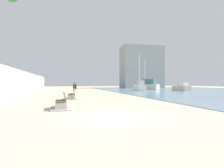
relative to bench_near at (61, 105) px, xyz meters
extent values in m
plane|color=#C6B793|center=(2.13, 14.67, -0.23)|extent=(120.00, 120.00, 0.00)
cube|color=#9E9E99|center=(-5.37, 14.67, 1.32)|extent=(0.80, 64.00, 3.11)
cube|color=#9E9E99|center=(-0.01, -0.70, 0.01)|extent=(0.60, 0.21, 0.50)
cube|color=#9E9E99|center=(-0.04, 0.70, 0.01)|extent=(0.60, 0.21, 0.50)
cube|color=olive|center=(-0.03, 0.00, 0.22)|extent=(0.53, 1.61, 0.06)
cube|color=olive|center=(0.20, 0.00, 0.50)|extent=(0.19, 1.60, 0.50)
cube|color=#9E9E99|center=(-0.03, 0.00, -0.19)|extent=(1.14, 2.12, 0.08)
cube|color=#9E9E99|center=(0.82, 6.27, 0.01)|extent=(0.62, 0.26, 0.50)
cube|color=#9E9E99|center=(0.98, 7.67, 0.01)|extent=(0.62, 0.26, 0.50)
cube|color=olive|center=(0.90, 6.97, 0.22)|extent=(0.67, 1.64, 0.06)
cube|color=olive|center=(1.13, 6.94, 0.50)|extent=(0.34, 1.61, 0.50)
cube|color=#9E9E99|center=(0.90, 6.97, -0.19)|extent=(1.32, 2.21, 0.08)
cylinder|color=gold|center=(1.36, 10.89, 0.17)|extent=(0.12, 0.12, 0.80)
cylinder|color=gold|center=(1.45, 10.80, 0.17)|extent=(0.12, 0.12, 0.80)
cube|color=#333338|center=(1.41, 10.84, 0.85)|extent=(0.35, 0.35, 0.57)
sphere|color=brown|center=(1.41, 10.84, 1.28)|extent=(0.22, 0.22, 0.22)
cylinder|color=#333338|center=(1.25, 11.00, 0.88)|extent=(0.09, 0.09, 0.51)
cylinder|color=#333338|center=(1.56, 10.69, 0.88)|extent=(0.09, 0.09, 0.51)
cube|color=beige|center=(21.51, 20.55, 0.29)|extent=(1.46, 4.07, 0.96)
cube|color=white|center=(21.51, 19.94, 1.09)|extent=(1.01, 1.79, 0.65)
cube|color=beige|center=(18.28, 29.24, 0.39)|extent=(4.63, 5.97, 1.17)
cube|color=#337060|center=(18.78, 28.47, 1.55)|extent=(2.38, 2.85, 1.15)
cylinder|color=silver|center=(18.12, 29.49, 3.76)|extent=(0.12, 0.12, 5.58)
cube|color=white|center=(14.24, 23.06, 0.35)|extent=(2.21, 5.10, 1.08)
cube|color=beige|center=(14.12, 22.33, 1.30)|extent=(1.34, 2.30, 0.83)
cylinder|color=silver|center=(14.28, 23.30, 3.77)|extent=(0.12, 0.12, 5.77)
cube|color=gray|center=(22.85, 42.67, 5.93)|extent=(12.00, 6.00, 12.33)
camera|label=1|loc=(0.09, -11.67, 1.28)|focal=31.44mm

